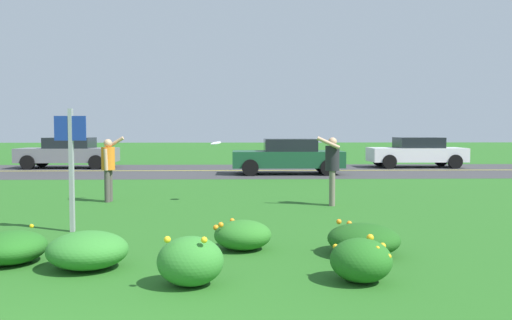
# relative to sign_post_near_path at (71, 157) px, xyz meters

# --- Properties ---
(ground_plane) EXTENTS (120.00, 120.00, 0.00)m
(ground_plane) POSITION_rel_sign_post_near_path_xyz_m (1.11, 3.81, -1.35)
(ground_plane) COLOR #26601E
(highway_strip) EXTENTS (120.00, 8.16, 0.01)m
(highway_strip) POSITION_rel_sign_post_near_path_xyz_m (1.11, 14.13, -1.35)
(highway_strip) COLOR #38383A
(highway_strip) RESTS_ON ground
(highway_center_stripe) EXTENTS (120.00, 0.16, 0.00)m
(highway_center_stripe) POSITION_rel_sign_post_near_path_xyz_m (1.11, 14.13, -1.34)
(highway_center_stripe) COLOR yellow
(highway_center_stripe) RESTS_ON ground
(daylily_clump_mid_left) EXTENTS (0.90, 0.82, 0.46)m
(daylily_clump_mid_left) POSITION_rel_sign_post_near_path_xyz_m (3.07, -1.53, -1.13)
(daylily_clump_mid_left) COLOR #2D7526
(daylily_clump_mid_left) RESTS_ON ground
(daylily_clump_mid_right) EXTENTS (0.79, 0.73, 0.64)m
(daylily_clump_mid_right) POSITION_rel_sign_post_near_path_xyz_m (2.44, -3.42, -1.06)
(daylily_clump_mid_right) COLOR #337F2D
(daylily_clump_mid_right) RESTS_ON ground
(daylily_clump_mid_center) EXTENTS (1.07, 1.00, 0.50)m
(daylily_clump_mid_center) POSITION_rel_sign_post_near_path_xyz_m (1.01, -2.61, -1.10)
(daylily_clump_mid_center) COLOR #337F2D
(daylily_clump_mid_center) RESTS_ON ground
(daylily_clump_front_left) EXTENTS (0.95, 1.03, 0.49)m
(daylily_clump_front_left) POSITION_rel_sign_post_near_path_xyz_m (-0.13, -2.27, -1.13)
(daylily_clump_front_left) COLOR #23661E
(daylily_clump_front_left) RESTS_ON ground
(daylily_clump_front_center) EXTENTS (1.07, 1.13, 0.51)m
(daylily_clump_front_center) POSITION_rel_sign_post_near_path_xyz_m (4.86, -1.90, -1.13)
(daylily_clump_front_center) COLOR #1E5619
(daylily_clump_front_center) RESTS_ON ground
(daylily_clump_near_camera) EXTENTS (0.75, 0.77, 0.57)m
(daylily_clump_near_camera) POSITION_rel_sign_post_near_path_xyz_m (4.50, -3.32, -1.09)
(daylily_clump_near_camera) COLOR #23661E
(daylily_clump_near_camera) RESTS_ON ground
(sign_post_near_path) EXTENTS (0.56, 0.10, 2.22)m
(sign_post_near_path) POSITION_rel_sign_post_near_path_xyz_m (0.00, 0.00, 0.00)
(sign_post_near_path) COLOR #93969B
(sign_post_near_path) RESTS_ON ground
(person_thrower_orange_shirt) EXTENTS (0.55, 0.51, 1.67)m
(person_thrower_orange_shirt) POSITION_rel_sign_post_near_path_xyz_m (-0.32, 4.02, -0.39)
(person_thrower_orange_shirt) COLOR orange
(person_thrower_orange_shirt) RESTS_ON ground
(person_catcher_dark_shirt) EXTENTS (0.58, 0.52, 1.68)m
(person_catcher_dark_shirt) POSITION_rel_sign_post_near_path_xyz_m (5.25, 3.19, -0.36)
(person_catcher_dark_shirt) COLOR #232328
(person_catcher_dark_shirt) RESTS_ON ground
(frisbee_white) EXTENTS (0.27, 0.26, 0.12)m
(frisbee_white) POSITION_rel_sign_post_near_path_xyz_m (2.42, 3.85, 0.14)
(frisbee_white) COLOR white
(car_white_leftmost) EXTENTS (4.50, 2.00, 1.45)m
(car_white_leftmost) POSITION_rel_sign_post_near_path_xyz_m (11.55, 15.97, -0.61)
(car_white_leftmost) COLOR silver
(car_white_leftmost) RESTS_ON ground
(car_dark_green_center_left) EXTENTS (4.50, 2.00, 1.45)m
(car_dark_green_center_left) POSITION_rel_sign_post_near_path_xyz_m (5.00, 12.30, -0.61)
(car_dark_green_center_left) COLOR #194C2D
(car_dark_green_center_left) RESTS_ON ground
(car_gray_center_right) EXTENTS (4.50, 2.00, 1.45)m
(car_gray_center_right) POSITION_rel_sign_post_near_path_xyz_m (-5.11, 15.97, -0.61)
(car_gray_center_right) COLOR slate
(car_gray_center_right) RESTS_ON ground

